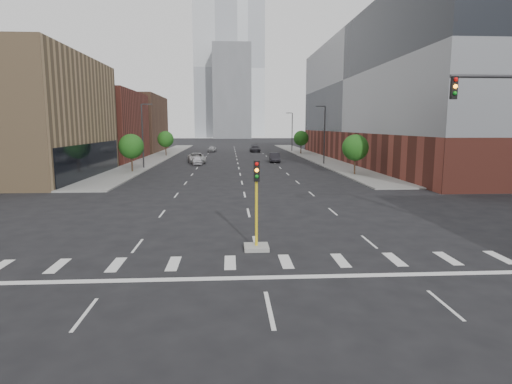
{
  "coord_description": "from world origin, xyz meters",
  "views": [
    {
      "loc": [
        -1.26,
        -11.37,
        6.03
      ],
      "look_at": [
        0.12,
        11.33,
        2.5
      ],
      "focal_mm": 30.0,
      "sensor_mm": 36.0,
      "label": 1
    }
  ],
  "objects": [
    {
      "name": "tree_left_near",
      "position": [
        -14.0,
        45.0,
        3.39
      ],
      "size": [
        3.2,
        3.2,
        4.85
      ],
      "color": "#382619",
      "rests_on": "ground"
    },
    {
      "name": "ground",
      "position": [
        0.0,
        0.0,
        0.0
      ],
      "size": [
        400.0,
        400.0,
        0.0
      ],
      "primitive_type": "plane",
      "color": "black",
      "rests_on": "ground"
    },
    {
      "name": "building_left_far_a",
      "position": [
        -27.5,
        66.0,
        6.0
      ],
      "size": [
        20.0,
        22.0,
        12.0
      ],
      "primitive_type": "cube",
      "color": "brown",
      "rests_on": "ground"
    },
    {
      "name": "building_left_mid",
      "position": [
        -27.5,
        40.0,
        7.0
      ],
      "size": [
        20.0,
        24.0,
        14.0
      ],
      "primitive_type": "cube",
      "color": "#977955",
      "rests_on": "ground"
    },
    {
      "name": "car_mid_right",
      "position": [
        6.19,
        59.8,
        0.79
      ],
      "size": [
        1.86,
        4.84,
        1.57
      ],
      "primitive_type": "imported",
      "rotation": [
        0.0,
        0.0,
        -0.04
      ],
      "color": "black",
      "rests_on": "ground"
    },
    {
      "name": "median_traffic_signal",
      "position": [
        0.0,
        8.97,
        0.97
      ],
      "size": [
        1.2,
        1.2,
        4.4
      ],
      "color": "#999993",
      "rests_on": "ground"
    },
    {
      "name": "streetlight_right_a",
      "position": [
        13.41,
        55.0,
        5.01
      ],
      "size": [
        1.6,
        0.22,
        9.07
      ],
      "color": "#2D2D30",
      "rests_on": "ground"
    },
    {
      "name": "car_distant",
      "position": [
        -5.38,
        88.81,
        0.71
      ],
      "size": [
        2.11,
        4.3,
        1.41
      ],
      "primitive_type": "imported",
      "rotation": [
        0.0,
        0.0,
        -0.11
      ],
      "color": "#A1A1A5",
      "rests_on": "ground"
    },
    {
      "name": "building_left_far_b",
      "position": [
        -27.5,
        92.0,
        6.5
      ],
      "size": [
        20.0,
        24.0,
        13.0
      ],
      "primitive_type": "cube",
      "color": "brown",
      "rests_on": "ground"
    },
    {
      "name": "sidewalk_left_far",
      "position": [
        -15.0,
        74.0,
        0.07
      ],
      "size": [
        5.0,
        92.0,
        0.15
      ],
      "primitive_type": "cube",
      "color": "gray",
      "rests_on": "ground"
    },
    {
      "name": "tree_left_far",
      "position": [
        -14.0,
        75.0,
        3.39
      ],
      "size": [
        3.2,
        3.2,
        4.85
      ],
      "color": "#382619",
      "rests_on": "ground"
    },
    {
      "name": "car_far_left",
      "position": [
        -6.74,
        59.45,
        0.8
      ],
      "size": [
        3.52,
        6.1,
        1.6
      ],
      "primitive_type": "imported",
      "rotation": [
        0.0,
        0.0,
        0.16
      ],
      "color": "#B2B2B2",
      "rests_on": "ground"
    },
    {
      "name": "tree_right_far",
      "position": [
        14.0,
        80.0,
        3.39
      ],
      "size": [
        3.2,
        3.2,
        4.85
      ],
      "color": "#382619",
      "rests_on": "ground"
    },
    {
      "name": "sidewalk_right_far",
      "position": [
        15.0,
        74.0,
        0.07
      ],
      "size": [
        5.0,
        92.0,
        0.15
      ],
      "primitive_type": "cube",
      "color": "gray",
      "rests_on": "ground"
    },
    {
      "name": "car_deep_right",
      "position": [
        4.54,
        87.41,
        0.76
      ],
      "size": [
        2.41,
        5.36,
        1.52
      ],
      "primitive_type": "imported",
      "rotation": [
        0.0,
        0.0,
        0.05
      ],
      "color": "black",
      "rests_on": "ground"
    },
    {
      "name": "tower_right",
      "position": [
        10.0,
        260.0,
        40.0
      ],
      "size": [
        20.0,
        20.0,
        80.0
      ],
      "primitive_type": "cube",
      "color": "#B2B7BC",
      "rests_on": "ground"
    },
    {
      "name": "car_near_left",
      "position": [
        -6.34,
        55.36,
        0.68
      ],
      "size": [
        1.91,
        4.08,
        1.35
      ],
      "primitive_type": "imported",
      "rotation": [
        0.0,
        0.0,
        0.08
      ],
      "color": "silver",
      "rests_on": "ground"
    },
    {
      "name": "building_right_main",
      "position": [
        29.5,
        60.0,
        11.0
      ],
      "size": [
        24.0,
        70.0,
        22.0
      ],
      "color": "brown",
      "rests_on": "ground"
    },
    {
      "name": "streetlight_right_b",
      "position": [
        13.41,
        90.0,
        5.01
      ],
      "size": [
        1.6,
        0.22,
        9.07
      ],
      "color": "#2D2D30",
      "rests_on": "ground"
    },
    {
      "name": "tower_left",
      "position": [
        -8.0,
        220.0,
        35.0
      ],
      "size": [
        22.0,
        22.0,
        70.0
      ],
      "primitive_type": "cube",
      "color": "#B2B7BC",
      "rests_on": "ground"
    },
    {
      "name": "streetlight_left",
      "position": [
        -13.41,
        50.0,
        5.01
      ],
      "size": [
        1.6,
        0.22,
        9.07
      ],
      "color": "#2D2D30",
      "rests_on": "ground"
    },
    {
      "name": "tower_mid",
      "position": [
        0.0,
        200.0,
        22.0
      ],
      "size": [
        18.0,
        18.0,
        44.0
      ],
      "primitive_type": "cube",
      "color": "slate",
      "rests_on": "ground"
    },
    {
      "name": "tree_right_near",
      "position": [
        14.0,
        40.0,
        3.39
      ],
      "size": [
        3.2,
        3.2,
        4.85
      ],
      "color": "#382619",
      "rests_on": "ground"
    }
  ]
}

